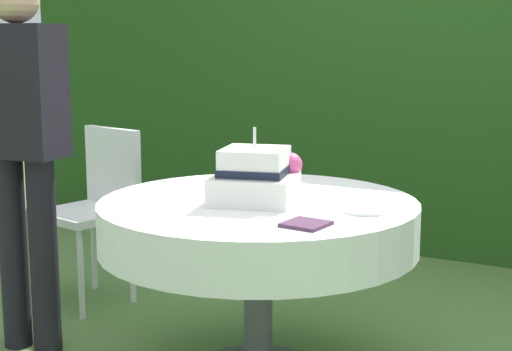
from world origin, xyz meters
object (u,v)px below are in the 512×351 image
at_px(serving_plate_near, 366,211).
at_px(serving_plate_far, 279,182).
at_px(napkin_stack, 306,224).
at_px(garden_chair, 98,198).
at_px(cake_table, 258,226).
at_px(standing_person, 22,138).
at_px(wedding_cake, 256,177).

relative_size(serving_plate_near, serving_plate_far, 1.03).
relative_size(serving_plate_near, napkin_stack, 1.09).
distance_m(serving_plate_near, garden_chair, 1.67).
distance_m(napkin_stack, garden_chair, 1.68).
xyz_separation_m(cake_table, standing_person, (-1.01, -0.20, 0.31)).
xyz_separation_m(cake_table, wedding_cake, (0.00, -0.02, 0.20)).
bearing_deg(cake_table, garden_chair, 159.06).
relative_size(cake_table, wedding_cake, 3.26).
height_order(cake_table, serving_plate_far, serving_plate_far).
distance_m(garden_chair, standing_person, 0.77).
height_order(wedding_cake, serving_plate_far, wedding_cake).
xyz_separation_m(serving_plate_near, serving_plate_far, (-0.53, 0.36, 0.00)).
bearing_deg(wedding_cake, garden_chair, 158.14).
distance_m(serving_plate_near, serving_plate_far, 0.64).
distance_m(cake_table, serving_plate_near, 0.45).
bearing_deg(cake_table, serving_plate_far, 104.34).
bearing_deg(standing_person, serving_plate_far, 31.31).
bearing_deg(cake_table, wedding_cake, -88.84).
bearing_deg(standing_person, cake_table, 11.27).
bearing_deg(serving_plate_near, napkin_stack, -110.04).
relative_size(napkin_stack, standing_person, 0.09).
bearing_deg(napkin_stack, standing_person, 176.60).
relative_size(wedding_cake, standing_person, 0.24).
bearing_deg(standing_person, garden_chair, 103.18).
height_order(serving_plate_near, garden_chair, garden_chair).
xyz_separation_m(wedding_cake, garden_chair, (-1.17, 0.47, -0.28)).
height_order(wedding_cake, napkin_stack, wedding_cake).
distance_m(serving_plate_far, garden_chair, 1.09).
xyz_separation_m(cake_table, serving_plate_far, (-0.09, 0.36, 0.11)).
xyz_separation_m(serving_plate_near, garden_chair, (-1.60, 0.44, -0.19)).
distance_m(wedding_cake, serving_plate_far, 0.40).
bearing_deg(wedding_cake, cake_table, 91.16).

